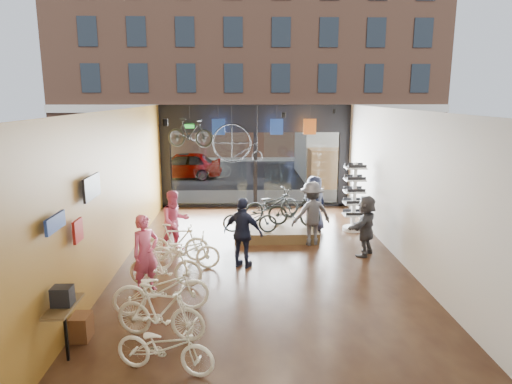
{
  "coord_description": "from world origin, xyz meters",
  "views": [
    {
      "loc": [
        -0.49,
        -10.89,
        4.13
      ],
      "look_at": [
        -0.11,
        1.4,
        1.52
      ],
      "focal_mm": 32.0,
      "sensor_mm": 36.0,
      "label": 1
    }
  ],
  "objects_px": {
    "customer_2": "(243,233)",
    "floor_bike_1": "(160,312)",
    "floor_bike_3": "(166,265)",
    "floor_bike_5": "(177,243)",
    "display_platform": "(275,231)",
    "penny_farthing": "(240,144)",
    "sunglasses_rack": "(354,197)",
    "customer_1": "(175,221)",
    "display_bike_mid": "(294,211)",
    "customer_4": "(314,204)",
    "floor_bike_2": "(162,289)",
    "floor_bike_0": "(165,347)",
    "customer_0": "(146,254)",
    "customer_5": "(366,225)",
    "display_bike_right": "(272,205)",
    "box_truck": "(325,155)",
    "customer_3": "(312,214)",
    "floor_bike_4": "(184,251)",
    "hung_bike": "(190,133)",
    "display_bike_left": "(250,218)",
    "street_car": "(182,165)"
  },
  "relations": [
    {
      "from": "street_car",
      "to": "floor_bike_4",
      "type": "relative_size",
      "value": 2.33
    },
    {
      "from": "street_car",
      "to": "penny_farthing",
      "type": "xyz_separation_m",
      "value": [
        2.97,
        -7.39,
        1.82
      ]
    },
    {
      "from": "display_bike_right",
      "to": "customer_4",
      "type": "bearing_deg",
      "value": -123.82
    },
    {
      "from": "display_platform",
      "to": "penny_farthing",
      "type": "bearing_deg",
      "value": 113.74
    },
    {
      "from": "display_platform",
      "to": "display_bike_mid",
      "type": "distance_m",
      "value": 0.83
    },
    {
      "from": "street_car",
      "to": "floor_bike_1",
      "type": "bearing_deg",
      "value": 5.92
    },
    {
      "from": "floor_bike_4",
      "to": "customer_5",
      "type": "distance_m",
      "value": 4.72
    },
    {
      "from": "display_bike_right",
      "to": "floor_bike_4",
      "type": "bearing_deg",
      "value": 120.3
    },
    {
      "from": "floor_bike_1",
      "to": "customer_1",
      "type": "height_order",
      "value": "customer_1"
    },
    {
      "from": "floor_bike_3",
      "to": "floor_bike_4",
      "type": "xyz_separation_m",
      "value": [
        0.28,
        1.04,
        -0.04
      ]
    },
    {
      "from": "floor_bike_2",
      "to": "customer_0",
      "type": "bearing_deg",
      "value": 14.73
    },
    {
      "from": "customer_0",
      "to": "customer_5",
      "type": "xyz_separation_m",
      "value": [
        5.28,
        2.11,
        -0.04
      ]
    },
    {
      "from": "customer_4",
      "to": "display_bike_right",
      "type": "bearing_deg",
      "value": -36.77
    },
    {
      "from": "floor_bike_1",
      "to": "floor_bike_2",
      "type": "distance_m",
      "value": 0.99
    },
    {
      "from": "box_truck",
      "to": "customer_3",
      "type": "relative_size",
      "value": 3.7
    },
    {
      "from": "floor_bike_5",
      "to": "hung_bike",
      "type": "bearing_deg",
      "value": 2.36
    },
    {
      "from": "box_truck",
      "to": "customer_3",
      "type": "distance_m",
      "value": 9.86
    },
    {
      "from": "customer_1",
      "to": "penny_farthing",
      "type": "distance_m",
      "value": 4.38
    },
    {
      "from": "penny_farthing",
      "to": "hung_bike",
      "type": "xyz_separation_m",
      "value": [
        -1.63,
        -0.41,
        0.43
      ]
    },
    {
      "from": "floor_bike_4",
      "to": "customer_3",
      "type": "bearing_deg",
      "value": -64.57
    },
    {
      "from": "floor_bike_2",
      "to": "customer_2",
      "type": "height_order",
      "value": "customer_2"
    },
    {
      "from": "box_truck",
      "to": "floor_bike_3",
      "type": "height_order",
      "value": "box_truck"
    },
    {
      "from": "customer_2",
      "to": "sunglasses_rack",
      "type": "relative_size",
      "value": 0.82
    },
    {
      "from": "customer_3",
      "to": "customer_5",
      "type": "relative_size",
      "value": 1.12
    },
    {
      "from": "floor_bike_1",
      "to": "floor_bike_2",
      "type": "bearing_deg",
      "value": 23.94
    },
    {
      "from": "floor_bike_3",
      "to": "customer_2",
      "type": "relative_size",
      "value": 0.94
    },
    {
      "from": "box_truck",
      "to": "floor_bike_2",
      "type": "relative_size",
      "value": 3.63
    },
    {
      "from": "customer_1",
      "to": "customer_3",
      "type": "height_order",
      "value": "customer_3"
    },
    {
      "from": "customer_4",
      "to": "floor_bike_1",
      "type": "bearing_deg",
      "value": 32.9
    },
    {
      "from": "floor_bike_0",
      "to": "sunglasses_rack",
      "type": "distance_m",
      "value": 8.67
    },
    {
      "from": "floor_bike_3",
      "to": "floor_bike_5",
      "type": "bearing_deg",
      "value": 4.18
    },
    {
      "from": "customer_4",
      "to": "customer_5",
      "type": "height_order",
      "value": "customer_4"
    },
    {
      "from": "sunglasses_rack",
      "to": "floor_bike_2",
      "type": "bearing_deg",
      "value": -117.07
    },
    {
      "from": "box_truck",
      "to": "floor_bike_2",
      "type": "height_order",
      "value": "box_truck"
    },
    {
      "from": "display_platform",
      "to": "customer_5",
      "type": "bearing_deg",
      "value": -37.94
    },
    {
      "from": "customer_1",
      "to": "display_bike_mid",
      "type": "bearing_deg",
      "value": -8.49
    },
    {
      "from": "customer_1",
      "to": "customer_5",
      "type": "bearing_deg",
      "value": -34.58
    },
    {
      "from": "penny_farthing",
      "to": "hung_bike",
      "type": "relative_size",
      "value": 1.04
    },
    {
      "from": "floor_bike_0",
      "to": "floor_bike_2",
      "type": "height_order",
      "value": "floor_bike_2"
    },
    {
      "from": "display_bike_left",
      "to": "hung_bike",
      "type": "relative_size",
      "value": 0.98
    },
    {
      "from": "customer_1",
      "to": "customer_2",
      "type": "bearing_deg",
      "value": -63.27
    },
    {
      "from": "customer_2",
      "to": "floor_bike_1",
      "type": "bearing_deg",
      "value": 91.14
    },
    {
      "from": "display_bike_right",
      "to": "penny_farthing",
      "type": "relative_size",
      "value": 1.15
    },
    {
      "from": "floor_bike_2",
      "to": "sunglasses_rack",
      "type": "height_order",
      "value": "sunglasses_rack"
    },
    {
      "from": "customer_1",
      "to": "hung_bike",
      "type": "relative_size",
      "value": 1.05
    },
    {
      "from": "box_truck",
      "to": "display_bike_mid",
      "type": "bearing_deg",
      "value": -105.91
    },
    {
      "from": "display_bike_mid",
      "to": "sunglasses_rack",
      "type": "bearing_deg",
      "value": -60.02
    },
    {
      "from": "floor_bike_3",
      "to": "customer_1",
      "type": "bearing_deg",
      "value": 8.24
    },
    {
      "from": "customer_4",
      "to": "penny_farthing",
      "type": "relative_size",
      "value": 1.06
    },
    {
      "from": "display_bike_left",
      "to": "customer_3",
      "type": "bearing_deg",
      "value": -94.79
    }
  ]
}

